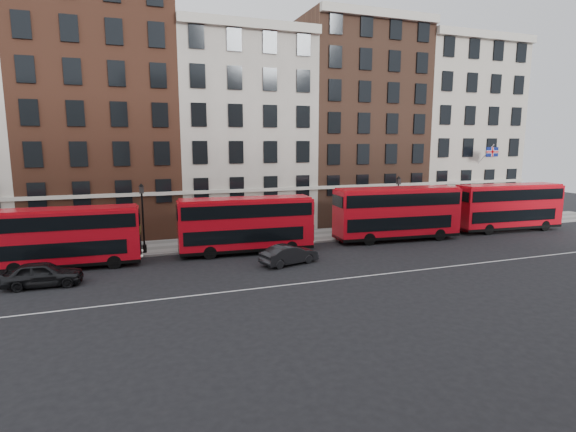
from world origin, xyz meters
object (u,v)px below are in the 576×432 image
object	(u,v)px
bus_d	(508,206)
bus_a	(63,237)
bus_c	(397,212)
car_rear	(43,274)
bus_b	(246,224)
car_front	(289,254)
traffic_light	(519,202)

from	to	relation	value
bus_d	bus_a	bearing A→B (deg)	-176.52
bus_c	car_rear	size ratio (longest dim) A/B	2.54
bus_a	bus_b	xyz separation A→B (m)	(12.73, 0.00, 0.09)
car_rear	car_front	world-z (taller)	car_rear
car_rear	bus_a	bearing A→B (deg)	-8.80
bus_c	car_rear	world-z (taller)	bus_c
car_front	traffic_light	xyz separation A→B (m)	(27.04, 5.71, 1.75)
bus_b	traffic_light	distance (m)	29.16
car_rear	traffic_light	xyz separation A→B (m)	(42.61, 5.35, 1.69)
bus_a	traffic_light	xyz separation A→B (m)	(41.85, 1.55, 0.21)
bus_b	car_rear	distance (m)	14.10
car_rear	car_front	size ratio (longest dim) A/B	1.05
bus_a	bus_c	world-z (taller)	bus_c
car_rear	bus_b	bearing A→B (deg)	-71.74
bus_b	car_rear	xyz separation A→B (m)	(-13.49, -3.80, -1.57)
bus_a	bus_b	size ratio (longest dim) A/B	0.96
bus_c	car_rear	distance (m)	27.36
bus_c	traffic_light	world-z (taller)	bus_c
bus_d	car_front	world-z (taller)	bus_d
bus_d	bus_b	bearing A→B (deg)	-176.52
car_front	bus_c	bearing A→B (deg)	-85.70
bus_d	traffic_light	size ratio (longest dim) A/B	3.34
traffic_light	bus_d	bearing A→B (deg)	-153.22
bus_b	traffic_light	world-z (taller)	bus_b
car_rear	car_front	xyz separation A→B (m)	(15.57, -0.36, -0.06)
bus_a	bus_d	distance (m)	38.77
car_front	bus_d	bearing A→B (deg)	-95.80
car_front	bus_b	bearing A→B (deg)	10.94
bus_b	car_rear	bearing A→B (deg)	-160.67
bus_d	car_front	xyz separation A→B (m)	(-23.96, -4.16, -1.73)
bus_c	bus_d	distance (m)	12.50
bus_c	car_rear	bearing A→B (deg)	-167.52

